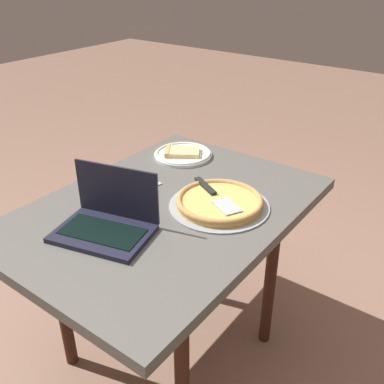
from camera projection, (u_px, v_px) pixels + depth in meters
The scene contains 6 objects.
ground_plane at pixel (171, 349), 2.02m from camera, with size 12.00×12.00×0.00m, color #8D6956.
dining_table at pixel (167, 223), 1.69m from camera, with size 1.20×0.86×0.77m.
laptop at pixel (107, 220), 1.48m from camera, with size 0.30×0.36×0.21m.
pizza_plate at pixel (183, 154), 2.04m from camera, with size 0.27×0.27×0.04m.
pizza_tray at pixel (219, 202), 1.64m from camera, with size 0.38×0.38×0.04m.
table_knife at pixel (130, 193), 1.73m from camera, with size 0.23×0.09×0.01m.
Camera 1 is at (-1.08, -0.93, 1.61)m, focal length 40.91 mm.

